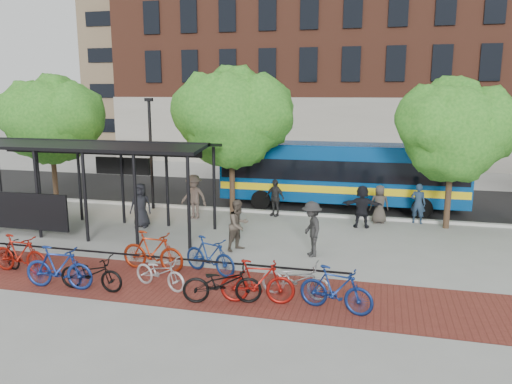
% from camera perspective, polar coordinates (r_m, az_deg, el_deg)
% --- Properties ---
extents(ground, '(160.00, 160.00, 0.00)m').
position_cam_1_polar(ground, '(18.56, 3.26, -5.55)').
color(ground, '#9E9E99').
rests_on(ground, ground).
extents(asphalt_street, '(160.00, 8.00, 0.01)m').
position_cam_1_polar(asphalt_street, '(26.22, 6.58, -0.57)').
color(asphalt_street, black).
rests_on(asphalt_street, ground).
extents(curb, '(160.00, 0.25, 0.12)m').
position_cam_1_polar(curb, '(22.35, 5.21, -2.49)').
color(curb, '#B7B7B2').
rests_on(curb, ground).
extents(brick_strip, '(24.00, 3.00, 0.01)m').
position_cam_1_polar(brick_strip, '(14.57, -8.47, -10.49)').
color(brick_strip, maroon).
rests_on(brick_strip, ground).
extents(bike_rack_rail, '(12.00, 0.05, 0.95)m').
position_cam_1_polar(bike_rack_rail, '(15.84, -11.61, -8.79)').
color(bike_rack_rail, black).
rests_on(bike_rack_rail, ground).
extents(building_brick, '(55.00, 14.00, 20.00)m').
position_cam_1_polar(building_brick, '(44.20, 23.78, 16.43)').
color(building_brick, brown).
rests_on(building_brick, ground).
extents(building_tower, '(22.00, 22.00, 30.00)m').
position_cam_1_polar(building_tower, '(61.36, -4.68, 20.34)').
color(building_tower, '#7A664C').
rests_on(building_tower, ground).
extents(bus_shelter, '(10.60, 3.07, 3.60)m').
position_cam_1_polar(bus_shelter, '(20.61, -19.77, 4.02)').
color(bus_shelter, black).
rests_on(bus_shelter, ground).
extents(tree_a, '(4.90, 4.00, 6.18)m').
position_cam_1_polar(tree_a, '(25.80, -22.26, 7.97)').
color(tree_a, '#382619').
rests_on(tree_a, ground).
extents(tree_b, '(5.15, 4.20, 6.47)m').
position_cam_1_polar(tree_b, '(21.73, -2.53, 8.89)').
color(tree_b, '#382619').
rests_on(tree_b, ground).
extents(tree_c, '(4.66, 3.80, 5.92)m').
position_cam_1_polar(tree_c, '(21.02, 21.86, 6.90)').
color(tree_c, '#382619').
rests_on(tree_c, ground).
extents(lamp_post_left, '(0.35, 0.20, 5.12)m').
position_cam_1_polar(lamp_post_left, '(23.59, -11.93, 4.68)').
color(lamp_post_left, black).
rests_on(lamp_post_left, ground).
extents(bus, '(11.24, 2.75, 3.03)m').
position_cam_1_polar(bus, '(23.72, 9.75, 2.34)').
color(bus, navy).
rests_on(bus, ground).
extents(bike_0, '(1.83, 1.05, 0.91)m').
position_cam_1_polar(bike_0, '(17.63, -27.05, -6.19)').
color(bike_0, black).
rests_on(bike_0, ground).
extents(bike_1, '(2.01, 0.71, 1.18)m').
position_cam_1_polar(bike_1, '(16.76, -25.41, -6.42)').
color(bike_1, maroon).
rests_on(bike_1, ground).
extents(bike_3, '(2.06, 0.67, 1.22)m').
position_cam_1_polar(bike_3, '(15.02, -21.62, -8.03)').
color(bike_3, navy).
rests_on(bike_3, ground).
extents(bike_4, '(1.90, 0.67, 0.99)m').
position_cam_1_polar(bike_4, '(14.63, -18.32, -8.79)').
color(bike_4, black).
rests_on(bike_4, ground).
extents(bike_5, '(2.11, 0.74, 1.24)m').
position_cam_1_polar(bike_5, '(15.65, -11.72, -6.64)').
color(bike_5, maroon).
rests_on(bike_5, ground).
extents(bike_6, '(1.88, 1.13, 0.93)m').
position_cam_1_polar(bike_6, '(14.32, -10.90, -8.98)').
color(bike_6, '#BDBDC0').
rests_on(bike_6, ground).
extents(bike_7, '(1.96, 1.19, 1.14)m').
position_cam_1_polar(bike_7, '(15.16, -5.29, -7.24)').
color(bike_7, navy).
rests_on(bike_7, ground).
extents(bike_8, '(2.17, 1.21, 1.08)m').
position_cam_1_polar(bike_8, '(13.14, -3.90, -10.34)').
color(bike_8, black).
rests_on(bike_8, ground).
extents(bike_9, '(2.01, 0.80, 1.17)m').
position_cam_1_polar(bike_9, '(13.06, 0.17, -10.23)').
color(bike_9, maroon).
rests_on(bike_9, ground).
extents(bike_10, '(1.99, 0.91, 1.01)m').
position_cam_1_polar(bike_10, '(13.50, 4.58, -9.91)').
color(bike_10, gray).
rests_on(bike_10, ground).
extents(bike_11, '(2.00, 1.01, 1.16)m').
position_cam_1_polar(bike_11, '(12.78, 9.12, -10.92)').
color(bike_11, navy).
rests_on(bike_11, ground).
extents(pedestrian_0, '(0.94, 0.67, 1.80)m').
position_cam_1_polar(pedestrian_0, '(20.67, -13.02, -1.48)').
color(pedestrian_0, black).
rests_on(pedestrian_0, ground).
extents(pedestrian_3, '(1.36, 0.96, 1.92)m').
position_cam_1_polar(pedestrian_3, '(21.65, -7.10, -0.54)').
color(pedestrian_3, brown).
rests_on(pedestrian_3, ground).
extents(pedestrian_4, '(1.04, 0.76, 1.64)m').
position_cam_1_polar(pedestrian_4, '(21.99, 2.17, -0.65)').
color(pedestrian_4, '#272727').
rests_on(pedestrian_4, ground).
extents(pedestrian_5, '(1.62, 0.54, 1.74)m').
position_cam_1_polar(pedestrian_5, '(20.52, 12.01, -1.62)').
color(pedestrian_5, black).
rests_on(pedestrian_5, ground).
extents(pedestrian_6, '(0.85, 0.62, 1.61)m').
position_cam_1_polar(pedestrian_6, '(21.39, 13.93, -1.36)').
color(pedestrian_6, '#3E3831').
rests_on(pedestrian_6, ground).
extents(pedestrian_7, '(0.70, 0.55, 1.69)m').
position_cam_1_polar(pedestrian_7, '(21.79, 18.04, -1.25)').
color(pedestrian_7, '#20344C').
rests_on(pedestrian_7, ground).
extents(pedestrian_8, '(1.02, 1.09, 1.78)m').
position_cam_1_polar(pedestrian_8, '(17.21, -2.02, -3.81)').
color(pedestrian_8, '#4C4338').
rests_on(pedestrian_8, ground).
extents(pedestrian_9, '(1.09, 1.37, 1.86)m').
position_cam_1_polar(pedestrian_9, '(16.69, 6.38, -4.22)').
color(pedestrian_9, '#272727').
rests_on(pedestrian_9, ground).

